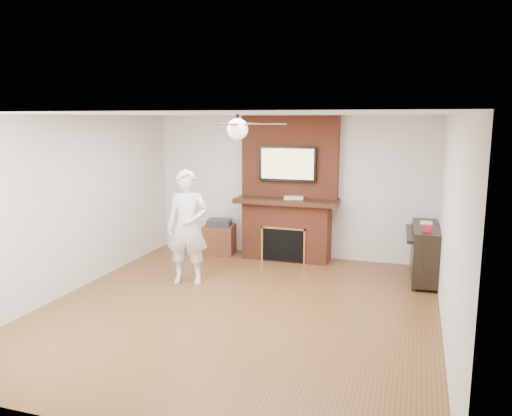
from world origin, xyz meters
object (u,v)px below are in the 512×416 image
(side_table, at_px, (220,237))
(piano, at_px, (424,251))
(fireplace, at_px, (288,203))
(person, at_px, (188,227))

(side_table, height_order, piano, piano)
(piano, bearing_deg, side_table, 170.14)
(fireplace, xyz_separation_m, person, (-1.08, -1.77, -0.14))
(person, bearing_deg, piano, 7.05)
(person, xyz_separation_m, piano, (3.38, 1.23, -0.41))
(person, height_order, side_table, person)
(side_table, bearing_deg, person, -92.57)
(person, bearing_deg, side_table, 83.36)
(fireplace, xyz_separation_m, piano, (2.30, -0.55, -0.55))
(fireplace, relative_size, piano, 1.93)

